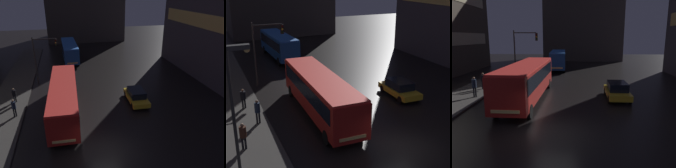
# 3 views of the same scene
# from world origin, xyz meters

# --- Properties ---
(ground_plane) EXTENTS (120.00, 120.00, 0.00)m
(ground_plane) POSITION_xyz_m (0.00, 0.00, 0.00)
(ground_plane) COLOR black
(sidewalk_left) EXTENTS (4.00, 48.00, 0.15)m
(sidewalk_left) POSITION_xyz_m (-9.00, 10.00, 0.07)
(sidewalk_left) COLOR #3D3A38
(sidewalk_left) RESTS_ON ground
(bus_near) EXTENTS (2.94, 12.07, 3.19)m
(bus_near) POSITION_xyz_m (-2.94, 6.88, 1.97)
(bus_near) COLOR #AD1E19
(bus_near) RESTS_ON ground
(bus_far) EXTENTS (2.77, 10.01, 3.12)m
(bus_far) POSITION_xyz_m (-1.61, 25.31, 1.93)
(bus_far) COLOR #194793
(bus_far) RESTS_ON ground
(car_taxi) EXTENTS (2.01, 4.43, 1.50)m
(car_taxi) POSITION_xyz_m (4.95, 7.56, 0.76)
(car_taxi) COLOR gold
(car_taxi) RESTS_ON ground
(pedestrian_mid) EXTENTS (0.42, 0.42, 1.82)m
(pedestrian_mid) POSITION_xyz_m (-7.77, 6.95, 1.25)
(pedestrian_mid) COLOR black
(pedestrian_mid) RESTS_ON sidewalk_left
(pedestrian_far) EXTENTS (0.56, 0.56, 1.67)m
(pedestrian_far) POSITION_xyz_m (-8.33, 10.16, 1.16)
(pedestrian_far) COLOR black
(pedestrian_far) RESTS_ON sidewalk_left
(traffic_light_main) EXTENTS (3.02, 0.35, 6.25)m
(traffic_light_main) POSITION_xyz_m (-5.29, 15.43, 4.20)
(traffic_light_main) COLOR #2D2D2D
(traffic_light_main) RESTS_ON ground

